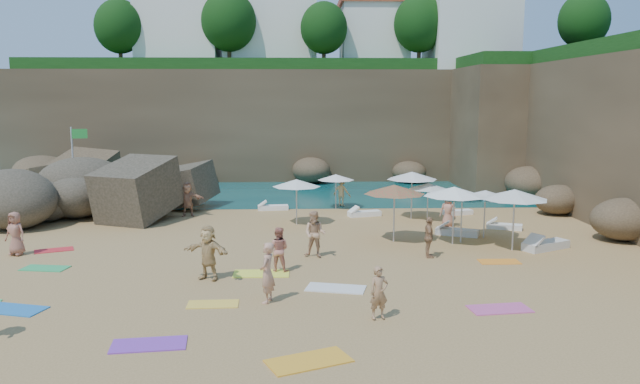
{
  "coord_description": "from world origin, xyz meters",
  "views": [
    {
      "loc": [
        1.05,
        -23.52,
        6.03
      ],
      "look_at": [
        2.0,
        3.0,
        2.0
      ],
      "focal_mm": 35.0,
      "sensor_mm": 36.0,
      "label": 1
    }
  ],
  "objects_px": {
    "parasol_1": "(412,176)",
    "person_stand_4": "(448,211)",
    "person_stand_3": "(429,237)",
    "lounger_0": "(273,208)",
    "rock_outcrop": "(110,217)",
    "flag_pole": "(75,157)",
    "person_stand_6": "(267,273)",
    "parasol_0": "(296,183)",
    "parasol_2": "(336,177)",
    "person_stand_2": "(342,191)",
    "person_stand_5": "(188,199)",
    "person_stand_1": "(278,249)"
  },
  "relations": [
    {
      "from": "parasol_1",
      "to": "person_stand_4",
      "type": "xyz_separation_m",
      "value": [
        1.36,
        -2.01,
        -1.42
      ]
    },
    {
      "from": "parasol_1",
      "to": "person_stand_3",
      "type": "relative_size",
      "value": 1.6
    },
    {
      "from": "lounger_0",
      "to": "rock_outcrop",
      "type": "bearing_deg",
      "value": -174.23
    },
    {
      "from": "flag_pole",
      "to": "parasol_1",
      "type": "height_order",
      "value": "flag_pole"
    },
    {
      "from": "rock_outcrop",
      "to": "flag_pole",
      "type": "distance_m",
      "value": 4.41
    },
    {
      "from": "parasol_1",
      "to": "person_stand_4",
      "type": "relative_size",
      "value": 1.64
    },
    {
      "from": "person_stand_6",
      "to": "parasol_0",
      "type": "bearing_deg",
      "value": -170.3
    },
    {
      "from": "parasol_2",
      "to": "person_stand_4",
      "type": "distance_m",
      "value": 7.14
    },
    {
      "from": "person_stand_2",
      "to": "person_stand_6",
      "type": "bearing_deg",
      "value": 111.19
    },
    {
      "from": "parasol_1",
      "to": "person_stand_5",
      "type": "distance_m",
      "value": 11.46
    },
    {
      "from": "person_stand_2",
      "to": "person_stand_6",
      "type": "xyz_separation_m",
      "value": [
        -3.38,
        -16.5,
        0.07
      ]
    },
    {
      "from": "person_stand_3",
      "to": "person_stand_5",
      "type": "bearing_deg",
      "value": 54.2
    },
    {
      "from": "flag_pole",
      "to": "person_stand_2",
      "type": "bearing_deg",
      "value": 1.77
    },
    {
      "from": "rock_outcrop",
      "to": "person_stand_2",
      "type": "relative_size",
      "value": 4.95
    },
    {
      "from": "flag_pole",
      "to": "parasol_2",
      "type": "height_order",
      "value": "flag_pole"
    },
    {
      "from": "flag_pole",
      "to": "person_stand_2",
      "type": "relative_size",
      "value": 2.68
    },
    {
      "from": "person_stand_3",
      "to": "parasol_0",
      "type": "bearing_deg",
      "value": 41.55
    },
    {
      "from": "person_stand_5",
      "to": "person_stand_6",
      "type": "relative_size",
      "value": 0.97
    },
    {
      "from": "parasol_0",
      "to": "parasol_2",
      "type": "xyz_separation_m",
      "value": [
        2.14,
        4.19,
        -0.27
      ]
    },
    {
      "from": "parasol_0",
      "to": "person_stand_4",
      "type": "relative_size",
      "value": 1.51
    },
    {
      "from": "parasol_0",
      "to": "person_stand_2",
      "type": "xyz_separation_m",
      "value": [
        2.52,
        4.98,
        -1.17
      ]
    },
    {
      "from": "rock_outcrop",
      "to": "parasol_2",
      "type": "xyz_separation_m",
      "value": [
        11.66,
        2.01,
        1.74
      ]
    },
    {
      "from": "parasol_0",
      "to": "person_stand_2",
      "type": "height_order",
      "value": "parasol_0"
    },
    {
      "from": "rock_outcrop",
      "to": "parasol_1",
      "type": "distance_m",
      "value": 15.47
    },
    {
      "from": "flag_pole",
      "to": "person_stand_1",
      "type": "bearing_deg",
      "value": -48.44
    },
    {
      "from": "parasol_1",
      "to": "person_stand_2",
      "type": "height_order",
      "value": "parasol_1"
    },
    {
      "from": "parasol_2",
      "to": "person_stand_1",
      "type": "bearing_deg",
      "value": -102.57
    },
    {
      "from": "parasol_1",
      "to": "person_stand_5",
      "type": "relative_size",
      "value": 1.43
    },
    {
      "from": "flag_pole",
      "to": "person_stand_3",
      "type": "xyz_separation_m",
      "value": [
        16.95,
        -11.0,
        -2.07
      ]
    },
    {
      "from": "rock_outcrop",
      "to": "parasol_0",
      "type": "bearing_deg",
      "value": -12.86
    },
    {
      "from": "person_stand_1",
      "to": "lounger_0",
      "type": "bearing_deg",
      "value": -74.54
    },
    {
      "from": "parasol_0",
      "to": "person_stand_5",
      "type": "distance_m",
      "value": 6.12
    },
    {
      "from": "person_stand_2",
      "to": "person_stand_5",
      "type": "distance_m",
      "value": 8.54
    },
    {
      "from": "parasol_0",
      "to": "lounger_0",
      "type": "xyz_separation_m",
      "value": [
        -1.28,
        3.91,
        -1.88
      ]
    },
    {
      "from": "person_stand_3",
      "to": "person_stand_4",
      "type": "bearing_deg",
      "value": -16.71
    },
    {
      "from": "parasol_2",
      "to": "parasol_1",
      "type": "bearing_deg",
      "value": -39.77
    },
    {
      "from": "rock_outcrop",
      "to": "person_stand_6",
      "type": "height_order",
      "value": "person_stand_6"
    },
    {
      "from": "person_stand_1",
      "to": "person_stand_5",
      "type": "xyz_separation_m",
      "value": [
        -4.95,
        10.47,
        0.09
      ]
    },
    {
      "from": "parasol_2",
      "to": "person_stand_5",
      "type": "xyz_separation_m",
      "value": [
        -7.72,
        -1.92,
        -0.85
      ]
    },
    {
      "from": "person_stand_5",
      "to": "person_stand_2",
      "type": "bearing_deg",
      "value": 10.07
    },
    {
      "from": "parasol_1",
      "to": "parasol_2",
      "type": "height_order",
      "value": "parasol_1"
    },
    {
      "from": "flag_pole",
      "to": "person_stand_4",
      "type": "bearing_deg",
      "value": -15.76
    },
    {
      "from": "flag_pole",
      "to": "person_stand_1",
      "type": "height_order",
      "value": "flag_pole"
    },
    {
      "from": "person_stand_4",
      "to": "person_stand_6",
      "type": "xyz_separation_m",
      "value": [
        -7.97,
        -10.68,
        0.14
      ]
    },
    {
      "from": "person_stand_2",
      "to": "person_stand_3",
      "type": "relative_size",
      "value": 1.06
    },
    {
      "from": "person_stand_5",
      "to": "rock_outcrop",
      "type": "bearing_deg",
      "value": 172.92
    },
    {
      "from": "person_stand_1",
      "to": "parasol_1",
      "type": "bearing_deg",
      "value": -111.87
    },
    {
      "from": "person_stand_4",
      "to": "flag_pole",
      "type": "bearing_deg",
      "value": -168.96
    },
    {
      "from": "person_stand_2",
      "to": "parasol_0",
      "type": "bearing_deg",
      "value": 95.9
    },
    {
      "from": "parasol_2",
      "to": "person_stand_1",
      "type": "distance_m",
      "value": 12.73
    }
  ]
}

